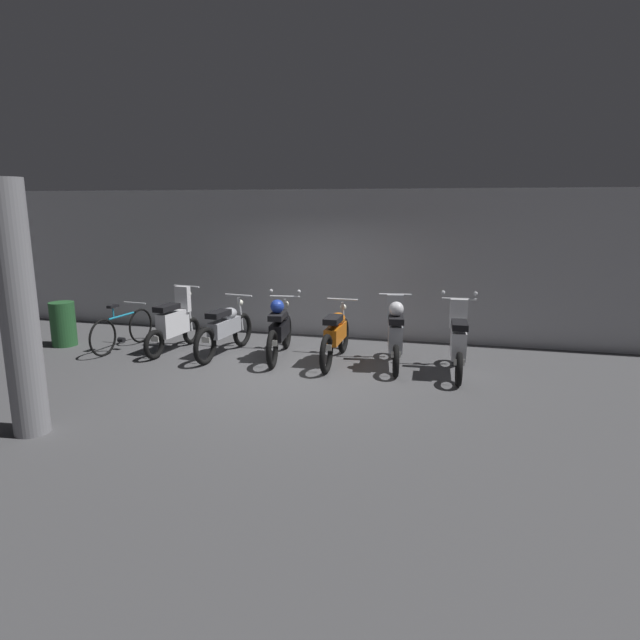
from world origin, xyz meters
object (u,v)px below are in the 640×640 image
at_px(motorbike_slot_1, 225,328).
at_px(bicycle, 122,330).
at_px(motorbike_slot_0, 174,323).
at_px(motorbike_slot_3, 336,334).
at_px(motorbike_slot_2, 280,329).
at_px(trash_bin, 63,324).
at_px(motorbike_slot_5, 458,342).
at_px(motorbike_slot_4, 395,334).
at_px(support_pillar, 19,311).

xyz_separation_m(motorbike_slot_1, bicycle, (-2.04, -0.13, -0.13)).
height_order(motorbike_slot_0, motorbike_slot_1, motorbike_slot_0).
distance_m(motorbike_slot_1, motorbike_slot_3, 2.05).
relative_size(motorbike_slot_2, trash_bin, 2.29).
height_order(motorbike_slot_0, trash_bin, motorbike_slot_0).
height_order(motorbike_slot_3, motorbike_slot_5, motorbike_slot_5).
bearing_deg(motorbike_slot_0, motorbike_slot_1, -0.47).
distance_m(motorbike_slot_4, motorbike_slot_5, 1.04).
bearing_deg(bicycle, trash_bin, -177.94).
relative_size(motorbike_slot_3, bicycle, 1.13).
xyz_separation_m(motorbike_slot_1, support_pillar, (-0.84, -3.76, 1.00)).
relative_size(motorbike_slot_3, motorbike_slot_4, 1.16).
distance_m(motorbike_slot_5, bicycle, 6.13).
distance_m(motorbike_slot_1, trash_bin, 3.31).
bearing_deg(motorbike_slot_1, motorbike_slot_4, 0.41).
height_order(motorbike_slot_2, trash_bin, motorbike_slot_2).
relative_size(motorbike_slot_0, trash_bin, 1.97).
xyz_separation_m(motorbike_slot_2, bicycle, (-3.06, -0.19, -0.17)).
bearing_deg(motorbike_slot_3, motorbike_slot_2, 178.20).
distance_m(motorbike_slot_4, support_pillar, 5.52).
relative_size(motorbike_slot_4, support_pillar, 0.56).
bearing_deg(trash_bin, motorbike_slot_1, 2.95).
bearing_deg(motorbike_slot_4, motorbike_slot_5, -9.51).
bearing_deg(motorbike_slot_2, motorbike_slot_0, -178.42).
bearing_deg(motorbike_slot_5, motorbike_slot_1, 177.90).
bearing_deg(motorbike_slot_0, motorbike_slot_2, 1.58).
relative_size(motorbike_slot_0, support_pillar, 0.56).
height_order(motorbike_slot_0, motorbike_slot_5, motorbike_slot_5).
distance_m(motorbike_slot_1, motorbike_slot_5, 4.09).
distance_m(motorbike_slot_2, motorbike_slot_3, 1.03).
relative_size(motorbike_slot_5, support_pillar, 0.56).
distance_m(motorbike_slot_0, trash_bin, 2.29).
bearing_deg(motorbike_slot_1, motorbike_slot_3, 0.91).
distance_m(motorbike_slot_4, trash_bin, 6.37).
relative_size(bicycle, trash_bin, 2.03).
distance_m(motorbike_slot_0, support_pillar, 3.90).
relative_size(motorbike_slot_0, motorbike_slot_1, 0.86).
height_order(motorbike_slot_1, motorbike_slot_2, motorbike_slot_2).
relative_size(motorbike_slot_2, motorbike_slot_3, 1.00).
bearing_deg(motorbike_slot_2, motorbike_slot_3, -1.80).
distance_m(motorbike_slot_2, motorbike_slot_4, 2.05).
xyz_separation_m(motorbike_slot_0, support_pillar, (0.18, -3.77, 0.97)).
height_order(motorbike_slot_1, support_pillar, support_pillar).
bearing_deg(support_pillar, bicycle, 108.22).
bearing_deg(motorbike_slot_4, motorbike_slot_2, 178.80).
bearing_deg(motorbike_slot_0, motorbike_slot_4, 0.19).
height_order(motorbike_slot_0, support_pillar, support_pillar).
xyz_separation_m(motorbike_slot_5, bicycle, (-6.13, 0.02, -0.17)).
bearing_deg(motorbike_slot_4, motorbike_slot_3, 179.40).
bearing_deg(motorbike_slot_1, motorbike_slot_5, -2.10).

